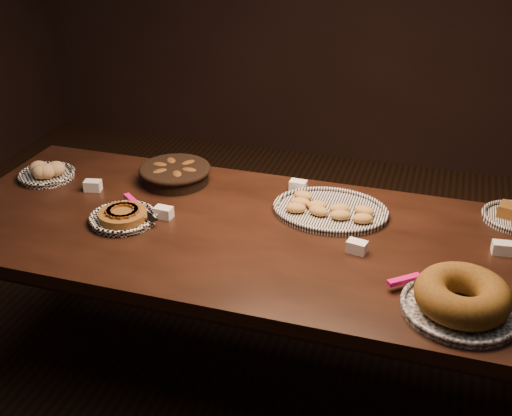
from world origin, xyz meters
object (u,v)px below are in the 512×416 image
(buffet_table, at_px, (251,246))
(bundt_cake_plate, at_px, (462,299))
(apple_tart_plate, at_px, (123,216))
(madeleine_platter, at_px, (329,210))

(buffet_table, height_order, bundt_cake_plate, bundt_cake_plate)
(apple_tart_plate, bearing_deg, buffet_table, -4.17)
(buffet_table, relative_size, madeleine_platter, 5.24)
(buffet_table, distance_m, bundt_cake_plate, 0.83)
(madeleine_platter, bearing_deg, buffet_table, -149.07)
(buffet_table, xyz_separation_m, bundt_cake_plate, (0.77, -0.29, 0.12))
(madeleine_platter, relative_size, bundt_cake_plate, 1.08)
(apple_tart_plate, distance_m, bundt_cake_plate, 1.29)
(buffet_table, bearing_deg, apple_tart_plate, -170.66)
(buffet_table, xyz_separation_m, madeleine_platter, (0.26, 0.22, 0.09))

